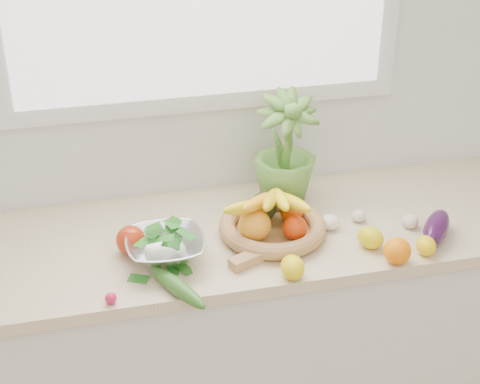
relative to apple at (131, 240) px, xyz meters
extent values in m
cube|color=white|center=(0.29, 0.35, 0.41)|extent=(4.50, 0.02, 2.70)
cube|color=silver|center=(0.29, 0.05, -0.51)|extent=(2.20, 0.58, 0.86)
cube|color=beige|center=(0.29, 0.05, -0.06)|extent=(2.24, 0.62, 0.04)
sphere|color=orange|center=(0.75, -0.23, 0.00)|extent=(0.10, 0.10, 0.08)
ellipsoid|color=yellow|center=(0.43, -0.23, -0.01)|extent=(0.07, 0.09, 0.07)
ellipsoid|color=yellow|center=(0.86, -0.21, -0.02)|extent=(0.07, 0.08, 0.06)
ellipsoid|color=#D8C90B|center=(0.71, -0.14, -0.01)|extent=(0.10, 0.11, 0.07)
sphere|color=#B42A0E|center=(0.00, 0.00, 0.00)|extent=(0.11, 0.11, 0.09)
cube|color=tan|center=(0.32, -0.14, -0.03)|extent=(0.11, 0.08, 0.03)
ellipsoid|color=beige|center=(0.88, -0.06, -0.02)|extent=(0.06, 0.06, 0.04)
ellipsoid|color=white|center=(0.73, 0.01, -0.02)|extent=(0.06, 0.06, 0.04)
ellipsoid|color=white|center=(0.63, -0.01, -0.02)|extent=(0.07, 0.07, 0.05)
ellipsoid|color=#310E35|center=(0.93, -0.14, -0.01)|extent=(0.18, 0.20, 0.08)
ellipsoid|color=#20581A|center=(0.10, -0.23, -0.02)|extent=(0.15, 0.24, 0.05)
sphere|color=#D81B48|center=(-0.08, -0.23, -0.03)|extent=(0.04, 0.04, 0.03)
imported|color=#588C33|center=(0.53, 0.19, 0.16)|extent=(0.22, 0.22, 0.37)
cylinder|color=tan|center=(0.44, 0.00, -0.04)|extent=(0.38, 0.38, 0.01)
torus|color=tan|center=(0.44, 0.00, -0.01)|extent=(0.44, 0.44, 0.05)
sphere|color=orange|center=(0.37, -0.03, 0.02)|extent=(0.13, 0.13, 0.10)
sphere|color=red|center=(0.49, -0.06, 0.01)|extent=(0.10, 0.10, 0.08)
sphere|color=#DA5306|center=(0.51, 0.04, 0.00)|extent=(0.10, 0.10, 0.07)
ellipsoid|color=black|center=(0.43, 0.07, 0.02)|extent=(0.11, 0.11, 0.10)
ellipsoid|color=yellow|center=(0.36, -0.01, 0.07)|extent=(0.22, 0.14, 0.10)
ellipsoid|color=#FFAD15|center=(0.40, -0.01, 0.08)|extent=(0.18, 0.19, 0.10)
ellipsoid|color=gold|center=(0.43, -0.01, 0.09)|extent=(0.13, 0.22, 0.10)
ellipsoid|color=yellow|center=(0.46, -0.01, 0.08)|extent=(0.06, 0.23, 0.10)
ellipsoid|color=yellow|center=(0.49, -0.01, 0.07)|extent=(0.09, 0.23, 0.10)
cylinder|color=silver|center=(0.09, -0.06, -0.04)|extent=(0.10, 0.10, 0.02)
imported|color=silver|center=(0.09, -0.06, 0.00)|extent=(0.24, 0.24, 0.06)
ellipsoid|color=#175E1D|center=(0.09, -0.06, 0.04)|extent=(0.18, 0.18, 0.07)
camera|label=1|loc=(-0.11, -1.87, 1.19)|focal=55.00mm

